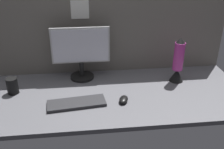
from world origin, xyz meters
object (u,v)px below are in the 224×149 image
Objects in this scene: monitor at (81,51)px; lava_lamp at (178,63)px; keyboard at (77,103)px; mouse at (124,100)px; mug_black_travel at (12,86)px.

lava_lamp is (70.31, -13.53, -7.83)cm from monitor.
keyboard is 79.39cm from lava_lamp.
lava_lamp is at bearing 49.73° from mouse.
keyboard is at bearing -95.93° from monitor.
lava_lamp is at bearing 12.00° from keyboard.
lava_lamp is at bearing -10.90° from monitor.
mouse is at bearing -150.50° from lava_lamp.
mouse is 51.89cm from lava_lamp.
monitor is 53.54cm from mug_black_travel.
mouse is (30.45, -0.09, 0.70)cm from keyboard.
lava_lamp is (117.75, 5.04, 8.61)cm from mug_black_travel.
mouse is (26.48, -38.33, -20.35)cm from monitor.
mug_black_travel is (-47.44, -18.57, -16.44)cm from monitor.
monitor is at bearing 144.86° from mouse.
keyboard is at bearing -159.95° from mouse.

